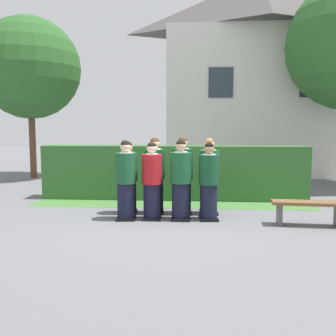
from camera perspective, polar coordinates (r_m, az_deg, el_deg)
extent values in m
plane|color=slate|center=(7.99, -0.14, -7.72)|extent=(60.00, 60.00, 0.00)
cylinder|color=black|center=(7.96, -6.36, -5.00)|extent=(0.36, 0.36, 0.76)
cube|color=black|center=(8.03, -6.33, -7.49)|extent=(0.42, 0.50, 0.05)
cylinder|color=#19512D|center=(7.85, -6.42, -0.02)|extent=(0.43, 0.43, 0.63)
cylinder|color=white|center=(7.82, -6.45, 2.30)|extent=(0.27, 0.27, 0.03)
cube|color=navy|center=(8.04, -6.27, 1.02)|extent=(0.04, 0.01, 0.28)
sphere|color=beige|center=(7.82, -6.46, 3.20)|extent=(0.21, 0.21, 0.21)
sphere|color=black|center=(7.82, -6.46, 3.47)|extent=(0.20, 0.20, 0.20)
cylinder|color=black|center=(7.94, -2.43, -5.06)|extent=(0.36, 0.36, 0.74)
cube|color=black|center=(8.01, -2.41, -7.49)|extent=(0.38, 0.47, 0.05)
cylinder|color=#AD191E|center=(7.83, -2.45, -0.18)|extent=(0.42, 0.42, 0.61)
cylinder|color=white|center=(7.81, -2.46, 2.10)|extent=(0.26, 0.26, 0.03)
cube|color=navy|center=(8.02, -2.30, 0.85)|extent=(0.04, 0.01, 0.27)
sphere|color=beige|center=(7.80, -2.46, 2.98)|extent=(0.21, 0.21, 0.21)
sphere|color=black|center=(7.80, -2.46, 3.25)|extent=(0.19, 0.19, 0.19)
cylinder|color=black|center=(7.88, 1.94, -5.04)|extent=(0.37, 0.37, 0.77)
cube|color=black|center=(7.96, 1.93, -7.58)|extent=(0.39, 0.48, 0.05)
cylinder|color=#19512D|center=(7.78, 1.96, 0.03)|extent=(0.43, 0.43, 0.63)
cylinder|color=white|center=(7.75, 1.96, 2.40)|extent=(0.27, 0.27, 0.03)
cube|color=navy|center=(7.97, 2.04, 1.10)|extent=(0.04, 0.01, 0.28)
sphere|color=tan|center=(7.74, 1.97, 3.31)|extent=(0.22, 0.22, 0.22)
sphere|color=black|center=(7.74, 1.97, 3.59)|extent=(0.20, 0.20, 0.20)
cylinder|color=black|center=(7.92, 6.14, -5.13)|extent=(0.35, 0.35, 0.74)
cube|color=black|center=(7.99, 6.11, -7.56)|extent=(0.42, 0.50, 0.05)
cylinder|color=#144728|center=(7.81, 6.20, -0.25)|extent=(0.42, 0.42, 0.61)
cylinder|color=white|center=(7.78, 6.22, 2.02)|extent=(0.26, 0.26, 0.03)
cube|color=navy|center=(8.00, 6.01, 0.78)|extent=(0.04, 0.02, 0.27)
sphere|color=tan|center=(7.78, 6.23, 2.90)|extent=(0.21, 0.21, 0.21)
sphere|color=black|center=(7.77, 6.24, 3.17)|extent=(0.19, 0.19, 0.19)
cylinder|color=black|center=(8.50, -6.00, -4.35)|extent=(0.35, 0.35, 0.74)
cube|color=black|center=(8.57, -5.98, -6.62)|extent=(0.40, 0.48, 0.05)
cylinder|color=#1E5B33|center=(8.40, -6.06, 0.18)|extent=(0.42, 0.42, 0.61)
cylinder|color=white|center=(8.37, -6.08, 2.30)|extent=(0.26, 0.26, 0.03)
cube|color=navy|center=(8.59, -5.92, 1.13)|extent=(0.04, 0.01, 0.27)
sphere|color=beige|center=(8.37, -6.09, 3.11)|extent=(0.21, 0.21, 0.21)
sphere|color=black|center=(8.37, -6.09, 3.36)|extent=(0.19, 0.19, 0.19)
cube|color=white|center=(8.68, -5.85, -0.23)|extent=(0.15, 0.02, 0.20)
cylinder|color=black|center=(8.45, -1.99, -4.23)|extent=(0.37, 0.37, 0.78)
cube|color=black|center=(8.53, -1.98, -6.65)|extent=(0.45, 0.53, 0.05)
cylinder|color=#144728|center=(8.35, -2.00, 0.60)|extent=(0.44, 0.44, 0.65)
cylinder|color=white|center=(8.33, -2.01, 2.85)|extent=(0.27, 0.27, 0.03)
cube|color=#236038|center=(8.55, -2.03, 1.60)|extent=(0.04, 0.02, 0.28)
sphere|color=beige|center=(8.32, -2.02, 3.71)|extent=(0.22, 0.22, 0.22)
sphere|color=#472D19|center=(8.32, -2.02, 3.98)|extent=(0.20, 0.20, 0.20)
cube|color=white|center=(8.64, -2.03, 0.14)|extent=(0.15, 0.03, 0.20)
cylinder|color=black|center=(8.42, 2.19, -4.24)|extent=(0.38, 0.38, 0.79)
cube|color=black|center=(8.49, 2.18, -6.70)|extent=(0.45, 0.53, 0.05)
cylinder|color=#144728|center=(8.32, 2.21, 0.65)|extent=(0.45, 0.45, 0.65)
cylinder|color=white|center=(8.29, 2.22, 2.93)|extent=(0.28, 0.28, 0.03)
cube|color=#236038|center=(8.52, 2.12, 1.66)|extent=(0.04, 0.02, 0.29)
sphere|color=tan|center=(8.29, 2.23, 3.80)|extent=(0.22, 0.22, 0.22)
sphere|color=#472D19|center=(8.29, 2.23, 4.07)|extent=(0.21, 0.21, 0.21)
cylinder|color=black|center=(8.46, 6.19, -4.28)|extent=(0.37, 0.37, 0.77)
cube|color=black|center=(8.53, 6.17, -6.68)|extent=(0.41, 0.50, 0.05)
cylinder|color=#1E5B33|center=(8.36, 6.25, 0.48)|extent=(0.44, 0.44, 0.64)
cylinder|color=white|center=(8.33, 6.28, 2.71)|extent=(0.27, 0.27, 0.03)
cube|color=gold|center=(8.56, 6.15, 1.47)|extent=(0.04, 0.01, 0.28)
sphere|color=beige|center=(8.33, 6.29, 3.56)|extent=(0.22, 0.22, 0.22)
sphere|color=olive|center=(8.33, 6.29, 3.82)|extent=(0.20, 0.20, 0.20)
cube|color=#33662D|center=(10.11, 0.84, -0.66)|extent=(7.00, 0.70, 1.43)
cube|color=silver|center=(16.25, 13.40, 9.35)|extent=(7.32, 3.57, 5.73)
pyramid|color=#514C4C|center=(16.95, 13.76, 22.85)|extent=(7.76, 3.79, 2.20)
cube|color=brown|center=(17.40, 20.87, 22.56)|extent=(0.50, 0.50, 1.98)
cube|color=#2D3842|center=(14.34, 7.98, 12.67)|extent=(0.90, 0.04, 1.10)
cube|color=#2D3842|center=(14.91, 21.01, 12.07)|extent=(0.90, 0.04, 1.10)
cylinder|color=brown|center=(15.29, -19.75, 3.02)|extent=(0.24, 0.24, 2.35)
sphere|color=#2D6028|center=(15.43, -20.15, 13.96)|extent=(3.76, 3.76, 3.76)
cube|color=brown|center=(7.86, 20.50, -4.98)|extent=(1.42, 0.46, 0.06)
cube|color=#4C4C51|center=(7.81, 16.46, -6.70)|extent=(0.10, 0.32, 0.42)
cube|color=#477A38|center=(9.43, 0.54, -5.53)|extent=(7.00, 0.90, 0.01)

